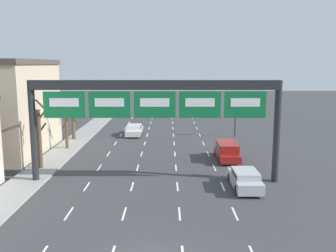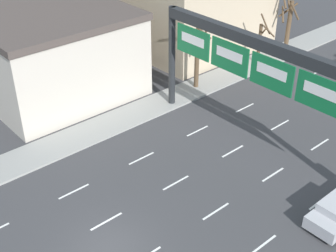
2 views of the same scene
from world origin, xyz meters
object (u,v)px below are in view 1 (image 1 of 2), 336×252
car_white (136,130)px  traffic_light_near_gantry (237,110)px  tree_bare_third (42,135)px  tree_bare_furthest (74,116)px  suv_red (229,150)px  sign_gantry (156,101)px  traffic_light_mid_block (279,142)px  tree_bare_second (69,128)px  car_silver (246,178)px

car_white → traffic_light_near_gantry: (12.40, -0.94, 2.53)m
tree_bare_third → tree_bare_furthest: bearing=91.9°
suv_red → traffic_light_near_gantry: size_ratio=1.07×
sign_gantry → tree_bare_third: 10.77m
car_white → traffic_light_mid_block: 22.26m
tree_bare_third → tree_bare_furthest: size_ratio=1.07×
sign_gantry → traffic_light_mid_block: sign_gantry is taller
car_white → tree_bare_third: (-6.50, -15.35, 2.23)m
car_white → tree_bare_furthest: (-6.90, -3.07, 2.19)m
sign_gantry → tree_bare_third: size_ratio=3.15×
car_white → tree_bare_second: size_ratio=1.02×
suv_red → traffic_light_mid_block: traffic_light_mid_block is taller
sign_gantry → car_silver: bearing=-13.0°
car_silver → tree_bare_third: 17.05m
sign_gantry → traffic_light_near_gantry: size_ratio=4.09×
traffic_light_near_gantry → sign_gantry: bearing=-117.3°
sign_gantry → car_white: size_ratio=3.82×
car_white → car_silver: bearing=-64.4°
traffic_light_near_gantry → tree_bare_second: size_ratio=0.95×
tree_bare_second → sign_gantry: bearing=-49.0°
car_silver → tree_bare_second: tree_bare_second is taller
traffic_light_mid_block → tree_bare_furthest: tree_bare_furthest is taller
suv_red → tree_bare_third: (-16.16, -3.19, 2.04)m
car_silver → tree_bare_furthest: 23.96m
car_silver → car_white: bearing=115.6°
car_white → car_silver: size_ratio=1.02×
sign_gantry → car_white: sign_gantry is taller
traffic_light_mid_block → car_silver: bearing=-145.4°
tree_bare_third → suv_red: bearing=11.2°
car_silver → tree_bare_furthest: (-16.60, 17.14, 2.17)m
car_white → suv_red: bearing=-51.5°
car_silver → traffic_light_near_gantry: (2.70, 19.27, 2.52)m
car_silver → tree_bare_second: size_ratio=1.00×
car_white → car_silver: (9.70, -20.22, 0.02)m
car_silver → tree_bare_second: bearing=142.2°
car_white → traffic_light_mid_block: size_ratio=1.18×
tree_bare_second → tree_bare_third: size_ratio=0.81×
car_white → tree_bare_furthest: 7.87m
tree_bare_furthest → tree_bare_second: bearing=-81.6°
traffic_light_mid_block → tree_bare_third: size_ratio=0.70×
traffic_light_mid_block → traffic_light_near_gantry: bearing=90.1°
sign_gantry → traffic_light_near_gantry: (9.16, 17.78, -2.84)m
tree_bare_third → car_silver: bearing=-16.7°
traffic_light_mid_block → tree_bare_second: size_ratio=0.86×
traffic_light_mid_block → tree_bare_third: 19.16m
traffic_light_mid_block → car_white: bearing=124.1°
sign_gantry → tree_bare_second: sign_gantry is taller
sign_gantry → tree_bare_furthest: (-10.14, 15.65, -3.19)m
tree_bare_second → tree_bare_third: 7.48m
car_white → tree_bare_second: 10.16m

